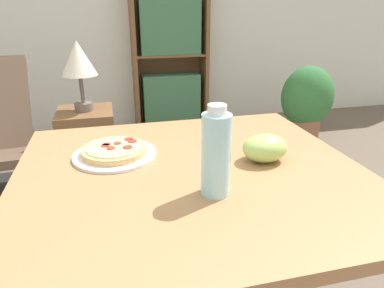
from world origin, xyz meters
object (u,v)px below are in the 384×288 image
bookshelf (170,61)px  potted_plant_floor (307,102)px  pizza_on_plate (115,152)px  side_table (90,153)px  table_lamp (78,62)px  grape_bunch (265,148)px  drink_bottle (216,154)px

bookshelf → potted_plant_floor: (1.10, -0.75, -0.29)m
pizza_on_plate → potted_plant_floor: pizza_on_plate is taller
side_table → table_lamp: (0.00, 0.00, 0.59)m
potted_plant_floor → table_lamp: bearing=-164.5°
pizza_on_plate → grape_bunch: (0.46, -0.15, 0.03)m
bookshelf → table_lamp: (-0.77, -1.27, 0.21)m
grape_bunch → potted_plant_floor: grape_bunch is taller
grape_bunch → side_table: 1.46m
table_lamp → side_table: bearing=0.0°
pizza_on_plate → side_table: bearing=98.4°
potted_plant_floor → pizza_on_plate: bearing=-137.0°
drink_bottle → bookshelf: size_ratio=0.17×
potted_plant_floor → side_table: bearing=-164.5°
side_table → potted_plant_floor: bearing=15.5°
bookshelf → side_table: (-0.77, -1.27, -0.38)m
side_table → potted_plant_floor: potted_plant_floor is taller
table_lamp → pizza_on_plate: bearing=-81.6°
table_lamp → potted_plant_floor: bearing=15.5°
drink_bottle → bookshelf: bookshelf is taller
bookshelf → potted_plant_floor: bookshelf is taller
grape_bunch → side_table: bearing=116.7°
bookshelf → grape_bunch: bearing=-93.5°
drink_bottle → pizza_on_plate: bearing=128.7°
pizza_on_plate → grape_bunch: size_ratio=1.87×
pizza_on_plate → side_table: (-0.16, 1.08, -0.45)m
pizza_on_plate → drink_bottle: (0.25, -0.31, 0.10)m
drink_bottle → potted_plant_floor: bearing=52.4°
grape_bunch → table_lamp: bearing=116.7°
drink_bottle → table_lamp: 1.45m
bookshelf → side_table: 1.53m
pizza_on_plate → drink_bottle: size_ratio=1.12×
bookshelf → side_table: bookshelf is taller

